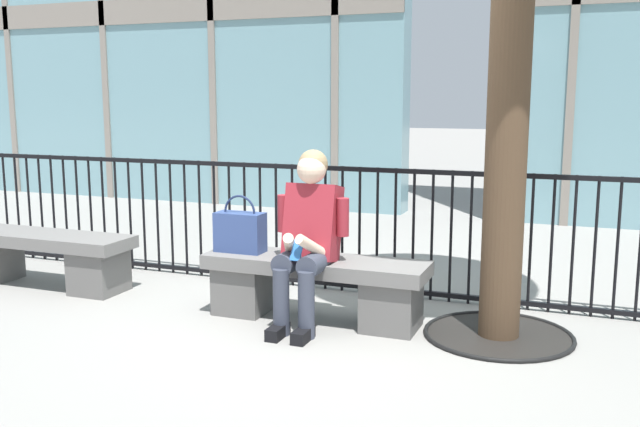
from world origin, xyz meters
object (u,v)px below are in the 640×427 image
object	(u,v)px
handbag_on_bench	(240,231)
seated_person_with_phone	(308,233)
stone_bench_far	(43,254)
stone_bench	(315,283)

from	to	relation	value
handbag_on_bench	seated_person_with_phone	bearing A→B (deg)	-11.56
handbag_on_bench	stone_bench_far	xyz separation A→B (m)	(-1.86, 0.03, -0.33)
seated_person_with_phone	handbag_on_bench	distance (m)	0.59
stone_bench	seated_person_with_phone	xyz separation A→B (m)	(0.00, -0.13, 0.38)
stone_bench	handbag_on_bench	distance (m)	0.67
handbag_on_bench	stone_bench	bearing A→B (deg)	0.99
handbag_on_bench	stone_bench_far	world-z (taller)	handbag_on_bench
seated_person_with_phone	stone_bench_far	distance (m)	2.48
seated_person_with_phone	stone_bench_far	xyz separation A→B (m)	(-2.44, 0.15, -0.38)
seated_person_with_phone	stone_bench	bearing A→B (deg)	90.12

